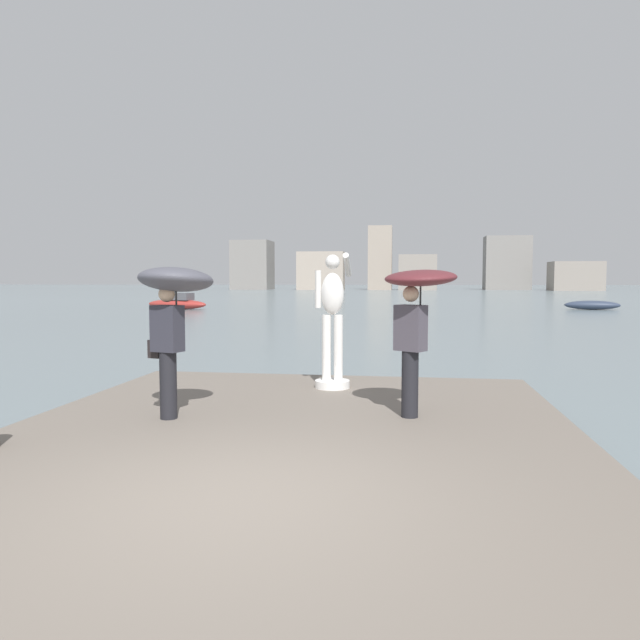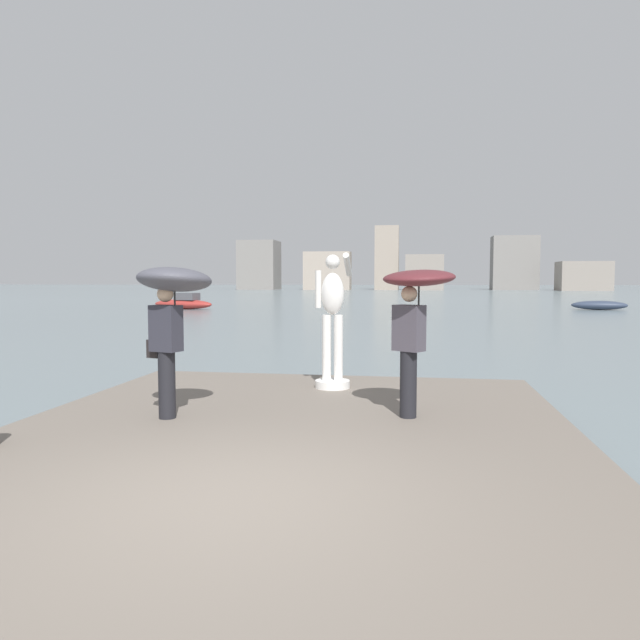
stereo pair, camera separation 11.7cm
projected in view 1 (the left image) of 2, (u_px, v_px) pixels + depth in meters
ground_plane at (387, 309)px, 44.45m from camera, size 400.00×400.00×0.00m
pier at (279, 460)px, 6.59m from camera, size 6.99×9.33×0.40m
statue_white_figure at (332, 325)px, 9.82m from camera, size 0.58×0.85×2.25m
onlooker_left at (173, 299)px, 7.58m from camera, size 1.19×1.21×2.01m
onlooker_right at (417, 304)px, 7.65m from camera, size 1.29×1.29×1.97m
boat_mid at (178, 303)px, 43.93m from camera, size 5.26×2.61×1.21m
boat_far at (592, 305)px, 43.17m from camera, size 3.93×1.64×0.66m
distant_skyline at (396, 267)px, 125.28m from camera, size 75.76×12.94×13.46m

